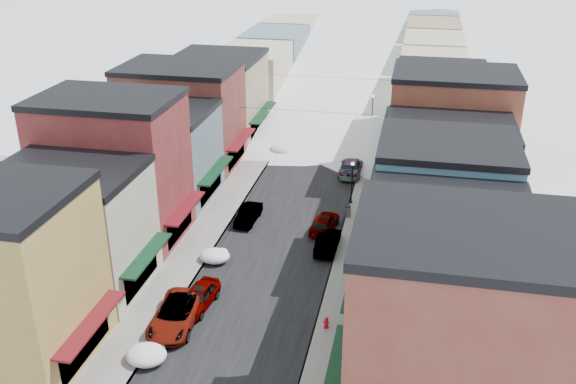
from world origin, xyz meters
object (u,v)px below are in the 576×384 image
at_px(car_dark_hatch, 248,214).
at_px(trash_can, 347,211).
at_px(car_white_suv, 176,315).
at_px(fire_hydrant, 326,323).
at_px(car_green_sedan, 328,241).
at_px(streetlamp_near, 352,177).
at_px(car_silver_sedan, 199,297).

xyz_separation_m(car_dark_hatch, trash_can, (8.70, 2.58, -0.02)).
xyz_separation_m(car_white_suv, fire_hydrant, (10.13, 1.56, -0.31)).
relative_size(car_dark_hatch, fire_hydrant, 5.32).
bearing_deg(car_green_sedan, car_white_suv, 56.73).
xyz_separation_m(trash_can, streetlamp_near, (0.00, 3.03, 2.09)).
bearing_deg(trash_can, car_white_suv, -116.83).
xyz_separation_m(car_dark_hatch, car_green_sedan, (7.80, -3.69, 0.05)).
relative_size(car_green_sedan, streetlamp_near, 1.11).
distance_m(car_green_sedan, fire_hydrant, 11.05).
bearing_deg(car_dark_hatch, fire_hydrant, -54.81).
relative_size(car_green_sedan, trash_can, 4.31).
bearing_deg(trash_can, car_silver_sedan, -118.05).
relative_size(car_silver_sedan, streetlamp_near, 1.10).
height_order(car_silver_sedan, fire_hydrant, car_silver_sedan).
height_order(car_dark_hatch, trash_can, car_dark_hatch).
xyz_separation_m(car_dark_hatch, fire_hydrant, (9.33, -14.64, -0.19)).
distance_m(car_silver_sedan, fire_hydrant, 9.37).
height_order(car_white_suv, streetlamp_near, streetlamp_near).
height_order(car_white_suv, car_silver_sedan, car_white_suv).
relative_size(car_white_suv, car_green_sedan, 1.29).
bearing_deg(fire_hydrant, streetlamp_near, 91.77).
xyz_separation_m(car_green_sedan, streetlamp_near, (0.90, 9.30, 2.02)).
height_order(car_silver_sedan, trash_can, car_silver_sedan).
distance_m(car_white_suv, car_green_sedan, 15.18).
bearing_deg(car_dark_hatch, streetlamp_near, 35.49).
bearing_deg(streetlamp_near, trash_can, -90.00).
relative_size(car_white_suv, streetlamp_near, 1.44).
height_order(car_silver_sedan, car_dark_hatch, car_silver_sedan).
bearing_deg(trash_can, car_dark_hatch, -163.47).
distance_m(car_silver_sedan, streetlamp_near, 21.32).
bearing_deg(car_dark_hatch, car_silver_sedan, -87.32).
relative_size(car_dark_hatch, car_green_sedan, 0.94).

